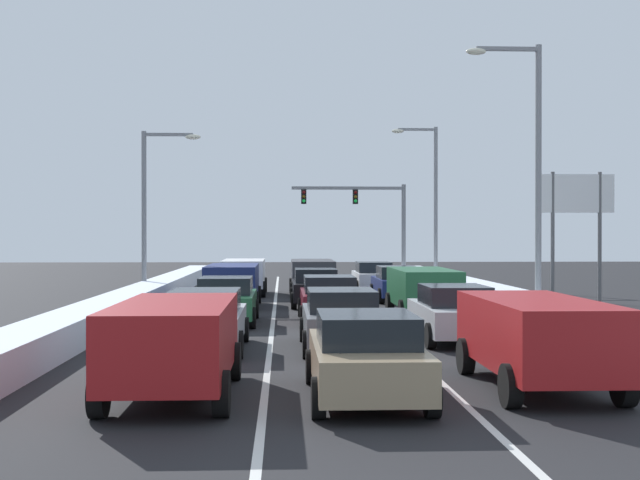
# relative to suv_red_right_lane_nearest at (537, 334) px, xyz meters

# --- Properties ---
(ground_plane) EXTENTS (123.20, 123.20, 0.00)m
(ground_plane) POSITION_rel_suv_red_right_lane_nearest_xyz_m (-3.34, 11.05, -1.02)
(ground_plane) COLOR black
(lane_stripe_between_right_lane_and_center_lane) EXTENTS (0.14, 52.12, 0.01)m
(lane_stripe_between_right_lane_and_center_lane) POSITION_rel_suv_red_right_lane_nearest_xyz_m (-1.64, 15.79, -1.01)
(lane_stripe_between_right_lane_and_center_lane) COLOR silver
(lane_stripe_between_right_lane_and_center_lane) RESTS_ON ground
(lane_stripe_between_center_lane_and_left_lane) EXTENTS (0.14, 52.12, 0.01)m
(lane_stripe_between_center_lane_and_left_lane) POSITION_rel_suv_red_right_lane_nearest_xyz_m (-5.04, 15.79, -1.01)
(lane_stripe_between_center_lane_and_left_lane) COLOR silver
(lane_stripe_between_center_lane_and_left_lane) RESTS_ON ground
(snow_bank_right_shoulder) EXTENTS (2.17, 52.12, 0.74)m
(snow_bank_right_shoulder) POSITION_rel_suv_red_right_lane_nearest_xyz_m (3.66, 15.79, -0.64)
(snow_bank_right_shoulder) COLOR silver
(snow_bank_right_shoulder) RESTS_ON ground
(snow_bank_left_shoulder) EXTENTS (1.43, 52.12, 0.79)m
(snow_bank_left_shoulder) POSITION_rel_suv_red_right_lane_nearest_xyz_m (-10.34, 15.79, -0.62)
(snow_bank_left_shoulder) COLOR silver
(snow_bank_left_shoulder) RESTS_ON ground
(suv_red_right_lane_nearest) EXTENTS (2.16, 4.90, 1.67)m
(suv_red_right_lane_nearest) POSITION_rel_suv_red_right_lane_nearest_xyz_m (0.00, 0.00, 0.00)
(suv_red_right_lane_nearest) COLOR maroon
(suv_red_right_lane_nearest) RESTS_ON ground
(sedan_silver_right_lane_second) EXTENTS (2.00, 4.50, 1.51)m
(sedan_silver_right_lane_second) POSITION_rel_suv_red_right_lane_nearest_xyz_m (-0.12, 7.00, -0.25)
(sedan_silver_right_lane_second) COLOR #B7BABF
(sedan_silver_right_lane_second) RESTS_ON ground
(suv_green_right_lane_third) EXTENTS (2.16, 4.90, 1.67)m
(suv_green_right_lane_third) POSITION_rel_suv_red_right_lane_nearest_xyz_m (0.19, 13.64, 0.00)
(suv_green_right_lane_third) COLOR #1E5633
(suv_green_right_lane_third) RESTS_ON ground
(sedan_navy_right_lane_fourth) EXTENTS (2.00, 4.50, 1.51)m
(sedan_navy_right_lane_fourth) POSITION_rel_suv_red_right_lane_nearest_xyz_m (0.24, 20.64, -0.25)
(sedan_navy_right_lane_fourth) COLOR navy
(sedan_navy_right_lane_fourth) RESTS_ON ground
(sedan_white_right_lane_fifth) EXTENTS (2.00, 4.50, 1.51)m
(sedan_white_right_lane_fifth) POSITION_rel_suv_red_right_lane_nearest_xyz_m (-0.16, 26.60, -0.25)
(sedan_white_right_lane_fifth) COLOR silver
(sedan_white_right_lane_fifth) RESTS_ON ground
(sedan_tan_center_lane_nearest) EXTENTS (2.00, 4.50, 1.51)m
(sedan_tan_center_lane_nearest) POSITION_rel_suv_red_right_lane_nearest_xyz_m (-3.27, -0.86, -0.25)
(sedan_tan_center_lane_nearest) COLOR #937F60
(sedan_tan_center_lane_nearest) RESTS_ON ground
(sedan_gray_center_lane_second) EXTENTS (2.00, 4.50, 1.51)m
(sedan_gray_center_lane_second) POSITION_rel_suv_red_right_lane_nearest_xyz_m (-3.26, 5.49, -0.25)
(sedan_gray_center_lane_second) COLOR slate
(sedan_gray_center_lane_second) RESTS_ON ground
(sedan_maroon_center_lane_third) EXTENTS (2.00, 4.50, 1.51)m
(sedan_maroon_center_lane_third) POSITION_rel_suv_red_right_lane_nearest_xyz_m (-3.19, 12.30, -0.25)
(sedan_maroon_center_lane_third) COLOR maroon
(sedan_maroon_center_lane_third) RESTS_ON ground
(sedan_black_center_lane_fourth) EXTENTS (2.00, 4.50, 1.51)m
(sedan_black_center_lane_fourth) POSITION_rel_suv_red_right_lane_nearest_xyz_m (-3.40, 18.32, -0.25)
(sedan_black_center_lane_fourth) COLOR black
(sedan_black_center_lane_fourth) RESTS_ON ground
(suv_charcoal_center_lane_fifth) EXTENTS (2.16, 4.90, 1.67)m
(suv_charcoal_center_lane_fifth) POSITION_rel_suv_red_right_lane_nearest_xyz_m (-3.32, 24.13, 0.00)
(suv_charcoal_center_lane_fifth) COLOR #38383D
(suv_charcoal_center_lane_fifth) RESTS_ON ground
(suv_red_left_lane_nearest) EXTENTS (2.16, 4.90, 1.67)m
(suv_red_left_lane_nearest) POSITION_rel_suv_red_right_lane_nearest_xyz_m (-6.63, -0.48, 0.00)
(suv_red_left_lane_nearest) COLOR maroon
(suv_red_left_lane_nearest) RESTS_ON ground
(sedan_silver_left_lane_second) EXTENTS (2.00, 4.50, 1.51)m
(sedan_silver_left_lane_second) POSITION_rel_suv_red_right_lane_nearest_xyz_m (-6.63, 5.50, -0.25)
(sedan_silver_left_lane_second) COLOR #B7BABF
(sedan_silver_left_lane_second) RESTS_ON ground
(sedan_green_left_lane_third) EXTENTS (2.00, 4.50, 1.51)m
(sedan_green_left_lane_third) POSITION_rel_suv_red_right_lane_nearest_xyz_m (-6.54, 11.74, -0.25)
(sedan_green_left_lane_third) COLOR #1E5633
(sedan_green_left_lane_third) RESTS_ON ground
(suv_navy_left_lane_fourth) EXTENTS (2.16, 4.90, 1.67)m
(suv_navy_left_lane_fourth) POSITION_rel_suv_red_right_lane_nearest_xyz_m (-6.71, 17.92, 0.00)
(suv_navy_left_lane_fourth) COLOR navy
(suv_navy_left_lane_fourth) RESTS_ON ground
(suv_white_left_lane_fifth) EXTENTS (2.16, 4.90, 1.67)m
(suv_white_left_lane_fifth) POSITION_rel_suv_red_right_lane_nearest_xyz_m (-6.59, 24.71, 0.00)
(suv_white_left_lane_fifth) COLOR silver
(suv_white_left_lane_fifth) RESTS_ON ground
(traffic_light_gantry) EXTENTS (7.54, 0.47, 6.20)m
(traffic_light_gantry) POSITION_rel_suv_red_right_lane_nearest_xyz_m (0.93, 39.47, 3.48)
(traffic_light_gantry) COLOR slate
(traffic_light_gantry) RESTS_ON ground
(street_lamp_right_mid) EXTENTS (2.66, 0.36, 9.49)m
(street_lamp_right_mid) POSITION_rel_suv_red_right_lane_nearest_xyz_m (3.87, 13.42, 4.56)
(street_lamp_right_mid) COLOR gray
(street_lamp_right_mid) RESTS_ON ground
(street_lamp_right_far) EXTENTS (2.66, 0.36, 9.08)m
(street_lamp_right_far) POSITION_rel_suv_red_right_lane_nearest_xyz_m (3.75, 32.37, 4.35)
(street_lamp_right_far) COLOR gray
(street_lamp_right_far) RESTS_ON ground
(street_lamp_left_mid) EXTENTS (2.66, 0.36, 7.54)m
(street_lamp_left_mid) POSITION_rel_suv_red_right_lane_nearest_xyz_m (-10.59, 22.62, 3.54)
(street_lamp_left_mid) COLOR gray
(street_lamp_left_mid) RESTS_ON ground
(roadside_sign_right) EXTENTS (3.20, 0.16, 5.50)m
(roadside_sign_right) POSITION_rel_suv_red_right_lane_nearest_xyz_m (7.54, 19.05, 3.00)
(roadside_sign_right) COLOR #59595B
(roadside_sign_right) RESTS_ON ground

